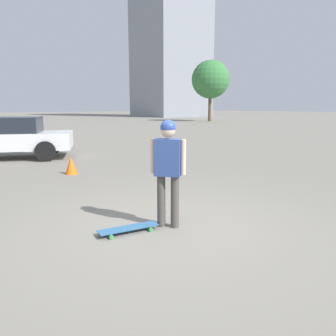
{
  "coord_description": "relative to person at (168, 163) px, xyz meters",
  "views": [
    {
      "loc": [
        -2.87,
        -3.73,
        1.78
      ],
      "look_at": [
        0.0,
        0.0,
        0.9
      ],
      "focal_mm": 35.0,
      "sensor_mm": 36.0,
      "label": 1
    }
  ],
  "objects": [
    {
      "name": "person",
      "position": [
        0.0,
        0.0,
        0.0
      ],
      "size": [
        0.39,
        0.43,
        1.6
      ],
      "rotation": [
        0.0,
        0.0,
        -0.89
      ],
      "color": "#4C4742",
      "rests_on": "ground_plane"
    },
    {
      "name": "tree_distant",
      "position": [
        26.15,
        25.57,
        4.03
      ],
      "size": [
        4.57,
        4.57,
        7.32
      ],
      "color": "brown",
      "rests_on": "ground_plane"
    },
    {
      "name": "skateboard",
      "position": [
        -0.6,
        0.16,
        -0.92
      ],
      "size": [
        0.9,
        0.38,
        0.07
      ],
      "rotation": [
        0.0,
        0.0,
        2.98
      ],
      "color": "#336693",
      "rests_on": "ground_plane"
    },
    {
      "name": "ground_plane",
      "position": [
        0.0,
        0.0,
        -0.98
      ],
      "size": [
        220.0,
        220.0,
        0.0
      ],
      "primitive_type": "plane",
      "color": "gray"
    },
    {
      "name": "car_parked_near",
      "position": [
        -0.31,
        8.54,
        -0.23
      ],
      "size": [
        4.46,
        3.32,
        1.44
      ],
      "rotation": [
        0.0,
        0.0,
        2.7
      ],
      "color": "silver",
      "rests_on": "ground_plane"
    },
    {
      "name": "building_block_distant",
      "position": [
        34.98,
        44.69,
        13.26
      ],
      "size": [
        11.19,
        10.54,
        28.48
      ],
      "color": "gray",
      "rests_on": "ground_plane"
    },
    {
      "name": "traffic_cone",
      "position": [
        0.33,
        4.69,
        -0.74
      ],
      "size": [
        0.32,
        0.32,
        0.47
      ],
      "color": "orange",
      "rests_on": "ground_plane"
    }
  ]
}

